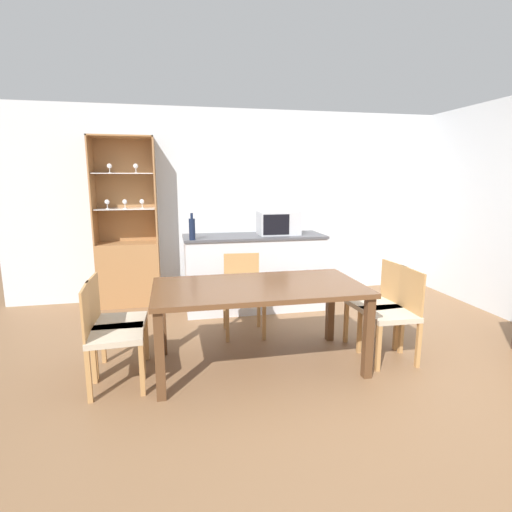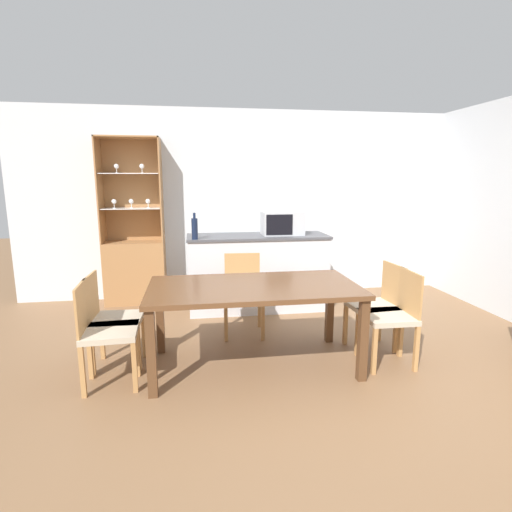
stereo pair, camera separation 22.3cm
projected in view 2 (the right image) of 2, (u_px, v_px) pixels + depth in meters
The scene contains 12 objects.
ground_plane at pixel (325, 378), 3.30m from camera, with size 18.00×18.00×0.00m, color brown.
wall_back at pixel (268, 204), 5.61m from camera, with size 6.80×0.06×2.55m.
kitchen_counter at pixel (258, 272), 5.03m from camera, with size 1.74×0.61×0.94m.
display_cabinet at pixel (135, 258), 5.27m from camera, with size 0.77×0.38×2.14m.
dining_table at pixel (254, 294), 3.43m from camera, with size 1.78×0.93×0.73m.
dining_chair_side_right_near at pixel (392, 316), 3.51m from camera, with size 0.42×0.42×0.84m.
dining_chair_head_far at pixel (243, 293), 4.23m from camera, with size 0.44×0.44×0.84m.
dining_chair_side_left_far at pixel (112, 320), 3.42m from camera, with size 0.43×0.43×0.84m.
dining_chair_side_left_near at pixel (105, 332), 3.15m from camera, with size 0.44×0.44×0.84m.
dining_chair_side_right_far at pixel (377, 306), 3.79m from camera, with size 0.45×0.45×0.84m.
microwave at pixel (282, 223), 4.96m from camera, with size 0.50×0.34×0.29m.
wine_bottle at pixel (195, 228), 4.57m from camera, with size 0.07×0.07×0.31m.
Camera 2 is at (-1.03, -2.93, 1.62)m, focal length 28.00 mm.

